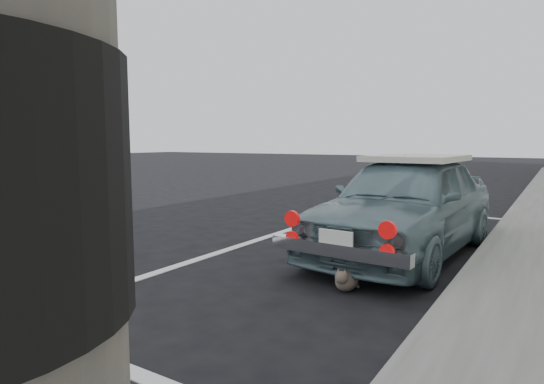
{
  "coord_description": "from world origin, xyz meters",
  "views": [
    {
      "loc": [
        2.54,
        -2.18,
        1.34
      ],
      "look_at": [
        -0.32,
        2.29,
        0.75
      ],
      "focal_mm": 30.0,
      "sensor_mm": 36.0,
      "label": 1
    }
  ],
  "objects": [
    {
      "name": "pline_rear",
      "position": [
        0.5,
        -0.5,
        0.0
      ],
      "size": [
        3.0,
        0.12,
        0.01
      ],
      "primitive_type": "cube",
      "color": "silver",
      "rests_on": "ground"
    },
    {
      "name": "pline_front",
      "position": [
        0.5,
        6.5,
        0.0
      ],
      "size": [
        3.0,
        0.12,
        0.01
      ],
      "primitive_type": "cube",
      "color": "silver",
      "rests_on": "ground"
    },
    {
      "name": "cat",
      "position": [
        0.96,
        1.53,
        0.11
      ],
      "size": [
        0.21,
        0.45,
        0.24
      ],
      "rotation": [
        0.0,
        0.0,
        0.06
      ],
      "color": "brown",
      "rests_on": "ground"
    },
    {
      "name": "pline_side",
      "position": [
        -0.9,
        3.0,
        0.0
      ],
      "size": [
        0.12,
        7.0,
        0.01
      ],
      "primitive_type": "cube",
      "color": "silver",
      "rests_on": "ground"
    },
    {
      "name": "retro_coupe",
      "position": [
        1.0,
        3.19,
        0.61
      ],
      "size": [
        1.62,
        3.61,
        1.2
      ],
      "rotation": [
        0.0,
        0.0,
        -0.06
      ],
      "color": "slate",
      "rests_on": "ground"
    },
    {
      "name": "ground",
      "position": [
        0.0,
        0.0,
        0.0
      ],
      "size": [
        80.0,
        80.0,
        0.0
      ],
      "primitive_type": "plane",
      "color": "black",
      "rests_on": "ground"
    }
  ]
}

